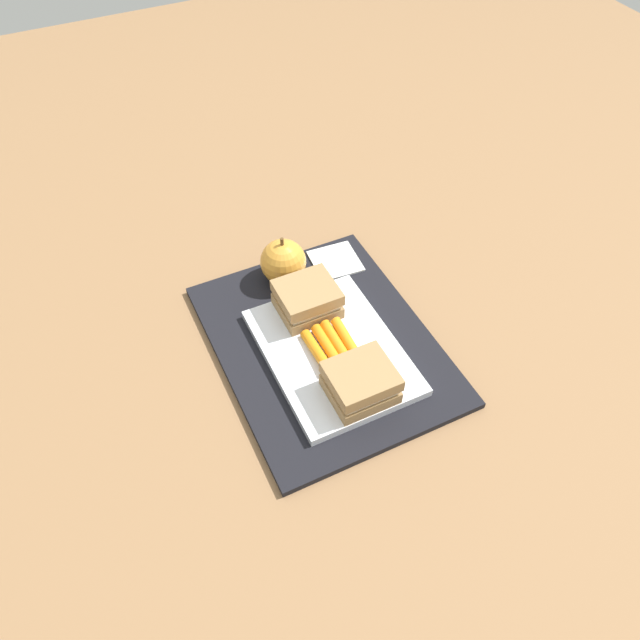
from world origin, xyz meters
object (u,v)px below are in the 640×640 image
(sandwich_half_right, at_px, (307,299))
(paper_napkin, at_px, (335,261))
(sandwich_half_left, at_px, (361,382))
(food_tray, at_px, (332,352))
(carrot_sticks_bundle, at_px, (332,346))
(apple, at_px, (283,262))

(sandwich_half_right, distance_m, paper_napkin, 0.12)
(sandwich_half_left, height_order, sandwich_half_right, same)
(paper_napkin, bearing_deg, food_tray, 151.90)
(carrot_sticks_bundle, bearing_deg, paper_napkin, -28.10)
(food_tray, relative_size, carrot_sticks_bundle, 2.91)
(carrot_sticks_bundle, height_order, paper_napkin, carrot_sticks_bundle)
(sandwich_half_left, relative_size, paper_napkin, 1.14)
(sandwich_half_right, bearing_deg, food_tray, 180.00)
(carrot_sticks_bundle, bearing_deg, sandwich_half_right, 0.03)
(carrot_sticks_bundle, bearing_deg, food_tray, 142.44)
(food_tray, xyz_separation_m, paper_napkin, (0.16, -0.09, -0.00))
(sandwich_half_right, bearing_deg, carrot_sticks_bundle, -179.97)
(food_tray, relative_size, sandwich_half_right, 2.88)
(food_tray, height_order, sandwich_half_right, sandwich_half_right)
(sandwich_half_left, height_order, paper_napkin, sandwich_half_left)
(sandwich_half_left, xyz_separation_m, carrot_sticks_bundle, (0.08, -0.00, -0.01))
(sandwich_half_left, bearing_deg, carrot_sticks_bundle, -0.03)
(food_tray, height_order, apple, apple)
(carrot_sticks_bundle, bearing_deg, sandwich_half_left, 179.97)
(food_tray, bearing_deg, paper_napkin, -28.10)
(apple, bearing_deg, food_tray, -179.67)
(paper_napkin, bearing_deg, carrot_sticks_bundle, 151.90)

